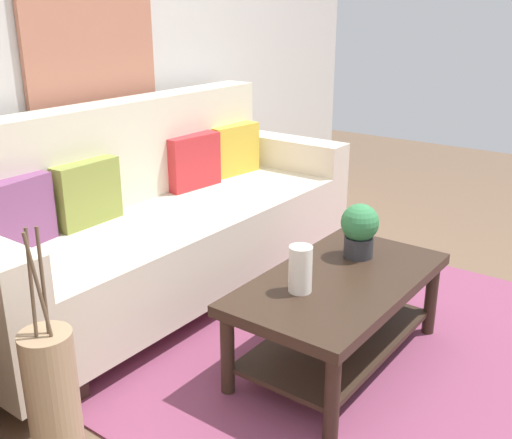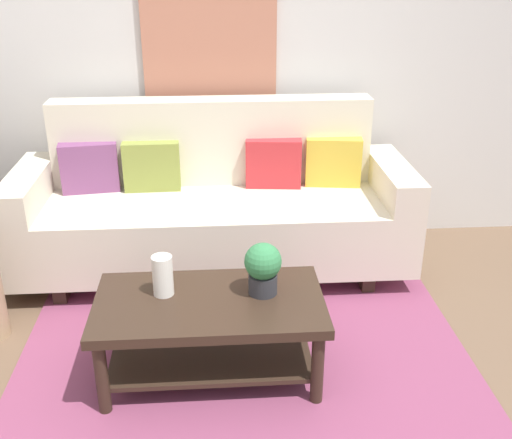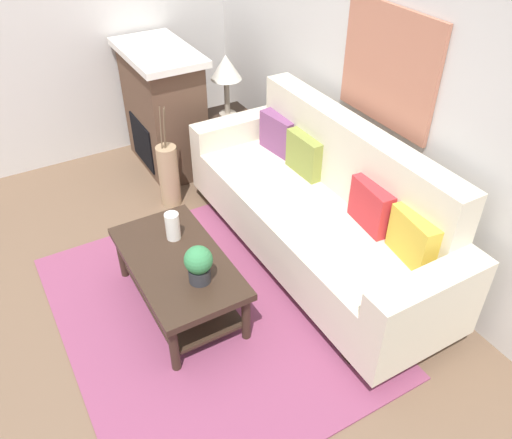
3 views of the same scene
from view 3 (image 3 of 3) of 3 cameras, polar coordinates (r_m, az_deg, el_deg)
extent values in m
plane|color=brown|center=(3.63, -12.48, -12.90)|extent=(9.17, 9.17, 0.00)
cube|color=silver|center=(3.70, 16.27, 13.83)|extent=(5.17, 0.10, 2.70)
cube|color=silver|center=(5.25, -19.56, 20.01)|extent=(0.10, 4.99, 2.70)
cube|color=#843D5B|center=(3.72, -5.18, -10.12)|extent=(2.35, 1.89, 0.01)
cube|color=beige|center=(3.95, 6.07, -0.66)|extent=(2.08, 0.84, 0.40)
cube|color=beige|center=(3.85, 10.45, 6.47)|extent=(2.08, 0.20, 0.56)
cube|color=beige|center=(4.70, -1.87, 7.72)|extent=(0.20, 0.84, 0.60)
cube|color=beige|center=(3.28, 17.76, -9.85)|extent=(0.20, 0.84, 0.60)
cube|color=#332319|center=(4.74, -0.63, 2.90)|extent=(0.08, 0.74, 0.12)
cube|color=#332319|center=(3.63, 14.47, -11.84)|extent=(0.08, 0.74, 0.12)
cube|color=#7A4270|center=(4.39, 2.46, 9.33)|extent=(0.37, 0.16, 0.32)
cube|color=olive|center=(4.11, 5.40, 7.07)|extent=(0.36, 0.13, 0.32)
cube|color=red|center=(3.60, 12.50, 1.46)|extent=(0.37, 0.16, 0.32)
cube|color=gold|center=(3.39, 16.76, -1.94)|extent=(0.37, 0.17, 0.32)
cube|color=#332319|center=(3.52, -8.61, -4.60)|extent=(1.10, 0.60, 0.05)
cube|color=#332319|center=(3.72, -8.20, -7.87)|extent=(0.98, 0.50, 0.02)
cylinder|color=#332319|center=(3.98, -14.41, -3.93)|extent=(0.06, 0.06, 0.38)
cylinder|color=#332319|center=(3.30, -8.92, -13.78)|extent=(0.06, 0.06, 0.38)
cylinder|color=#332319|center=(4.08, -7.81, -1.71)|extent=(0.06, 0.06, 0.38)
cylinder|color=#332319|center=(3.43, -1.09, -10.68)|extent=(0.06, 0.06, 0.38)
cylinder|color=white|center=(3.62, -9.10, -0.72)|extent=(0.10, 0.10, 0.20)
cylinder|color=#2D2D33|center=(3.31, -6.17, -5.99)|extent=(0.14, 0.14, 0.10)
sphere|color=#347D48|center=(3.22, -6.31, -4.41)|extent=(0.18, 0.18, 0.18)
cube|color=#332319|center=(5.12, -3.01, 8.53)|extent=(0.44, 0.44, 0.56)
cylinder|color=gray|center=(4.98, -3.12, 11.46)|extent=(0.16, 0.16, 0.02)
cylinder|color=gray|center=(4.91, -3.19, 13.19)|extent=(0.05, 0.05, 0.35)
cone|color=beige|center=(4.81, -3.31, 16.29)|extent=(0.28, 0.28, 0.22)
cube|color=brown|center=(5.12, -9.99, 11.43)|extent=(0.90, 0.50, 1.10)
cube|color=black|center=(5.16, -12.33, 8.22)|extent=(0.52, 0.02, 0.44)
cube|color=silver|center=(4.90, -10.73, 17.53)|extent=(1.02, 0.58, 0.06)
cylinder|color=tan|center=(4.63, -9.48, 4.72)|extent=(0.18, 0.18, 0.57)
cylinder|color=brown|center=(4.38, -10.00, 9.72)|extent=(0.03, 0.03, 0.36)
cylinder|color=brown|center=(4.41, -9.93, 9.93)|extent=(0.04, 0.03, 0.36)
cylinder|color=brown|center=(4.40, -10.35, 9.81)|extent=(0.04, 0.04, 0.36)
cube|color=#B77056|center=(3.71, 14.22, 15.81)|extent=(0.88, 0.03, 0.79)
camera|label=1|loc=(4.83, -34.26, 17.33)|focal=42.19mm
camera|label=2|loc=(3.07, -60.64, 3.32)|focal=42.75mm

